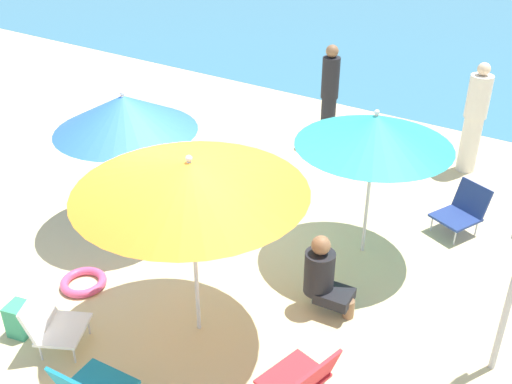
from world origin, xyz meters
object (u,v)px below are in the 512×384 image
Objects in this scene: umbrella_blue at (124,113)px; person_d at (324,276)px; umbrella_orange at (190,177)px; beach_chair_b at (463,209)px; beach_bag at (20,319)px; swim_ring at (83,282)px; beach_chair_d at (302,378)px; beach_chair_a at (114,158)px; beach_chair_c at (52,322)px; person_b at (223,194)px; person_c at (474,118)px; umbrella_teal at (375,130)px; person_a at (329,95)px.

umbrella_blue reaches higher than person_d.
beach_chair_b is (1.63, 3.20, -1.41)m from umbrella_orange.
swim_ring is at bearing 93.95° from beach_bag.
umbrella_orange is 2.94× the size of beach_chair_b.
beach_bag is (0.46, -2.11, -1.33)m from umbrella_blue.
beach_chair_d is (1.33, -0.29, -1.38)m from umbrella_orange.
beach_chair_c is (2.00, -2.80, -0.01)m from beach_chair_a.
person_b is at bearing -27.86° from beach_chair_d.
beach_chair_a is at bearing 146.03° from umbrella_blue.
umbrella_blue is 1.97m from swim_ring.
person_c reaches higher than beach_chair_c.
person_c reaches higher than beach_chair_d.
person_c is (1.20, 4.89, -0.88)m from umbrella_orange.
swim_ring is 0.86m from beach_bag.
umbrella_teal is at bearing 69.39° from umbrella_orange.
beach_bag is at bearing -77.71° from umbrella_blue.
umbrella_orange is 1.94m from beach_chair_d.
person_d reaches higher than beach_chair_b.
beach_chair_d is at bearing -11.27° from beach_chair_c.
umbrella_orange is 2.40× the size of person_b.
umbrella_teal is 3.56m from swim_ring.
umbrella_blue is (-1.87, 1.10, -0.21)m from umbrella_orange.
beach_chair_d is (0.53, -2.41, -1.23)m from umbrella_teal.
person_a is at bearing 108.20° from beach_chair_a.
beach_bag is (-2.21, -3.14, -1.38)m from umbrella_teal.
umbrella_teal reaches higher than person_a.
beach_chair_c is at bearing -136.14° from umbrella_orange.
person_c is at bearing 62.16° from swim_ring.
beach_chair_d is at bearing 28.42° from beach_chair_a.
person_d is 3.02m from beach_bag.
umbrella_orange is 1.97m from beach_chair_c.
person_c is 4.75× the size of beach_bag.
beach_bag is (-2.29, -1.96, -0.24)m from person_d.
umbrella_orange is at bearing -110.61° from umbrella_teal.
person_b is at bearing 74.32° from swim_ring.
person_c reaches higher than beach_chair_a.
beach_chair_a is 4.81m from beach_chair_b.
person_a is (-1.76, 2.46, -0.73)m from umbrella_teal.
beach_bag is (-0.42, -0.06, -0.12)m from beach_chair_c.
person_d is at bearing 25.29° from swim_ring.
umbrella_orange is at bearing 48.61° from person_b.
umbrella_teal is at bearing 88.53° from person_d.
swim_ring is (-2.27, -2.29, -1.51)m from umbrella_teal.
person_d is (-0.45, 1.23, 0.09)m from beach_chair_d.
umbrella_teal is 2.52× the size of beach_chair_b.
umbrella_blue reaches higher than beach_chair_c.
beach_chair_a is 1.56× the size of swim_ring.
person_c is at bearing -75.11° from beach_chair_d.
swim_ring is (-3.10, -3.37, -0.26)m from beach_chair_b.
beach_chair_c is at bearing -58.53° from swim_ring.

